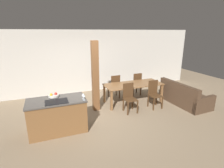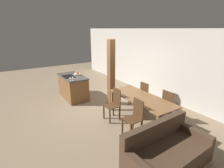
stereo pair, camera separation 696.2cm
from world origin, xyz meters
The scene contains 13 objects.
ground_plane centered at (0.00, 0.00, 0.00)m, with size 16.00×16.00×0.00m, color #847056.
wall_back centered at (0.00, 2.55, 1.35)m, with size 11.20×0.08×2.70m.
kitchen_island centered at (-1.23, -0.49, 0.46)m, with size 1.50×0.78×0.92m.
fruit_bowl centered at (-1.27, -0.26, 0.96)m, with size 0.27×0.27×0.11m.
wine_glass_near centered at (-0.56, -0.80, 1.04)m, with size 0.08×0.08×0.16m.
wine_glass_middle centered at (-0.56, -0.71, 1.04)m, with size 0.08×0.08×0.16m.
dining_table centered at (1.62, 0.60, 0.65)m, with size 2.19×0.90×0.74m.
dining_chair_near_left centered at (1.12, -0.07, 0.50)m, with size 0.40×0.40×0.97m.
dining_chair_near_right centered at (2.11, -0.07, 0.50)m, with size 0.40×0.40×0.97m.
dining_chair_far_left centered at (1.12, 1.27, 0.50)m, with size 0.40×0.40×0.97m.
dining_chair_far_right centered at (2.11, 1.27, 0.50)m, with size 0.40×0.40×0.97m.
couch centered at (3.32, -0.23, 0.28)m, with size 0.96×1.87×0.84m.
timber_post centered at (0.11, 0.48, 1.18)m, with size 0.21×0.21×2.35m.
Camera 1 is at (-1.40, -4.97, 2.61)m, focal length 28.00 mm.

